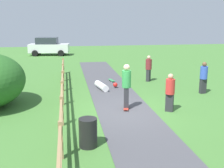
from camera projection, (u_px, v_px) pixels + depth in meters
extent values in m
plane|color=#427533|center=(124.00, 110.00, 11.97)|extent=(60.00, 60.00, 0.00)
cube|color=#47474C|center=(124.00, 110.00, 11.97)|extent=(2.40, 28.00, 0.02)
cube|color=#997A51|center=(61.00, 140.00, 7.73)|extent=(0.12, 0.12, 1.10)
cube|color=#997A51|center=(62.00, 111.00, 10.20)|extent=(0.12, 0.12, 1.10)
cube|color=#997A51|center=(62.00, 93.00, 12.67)|extent=(0.12, 0.12, 1.10)
cube|color=#997A51|center=(63.00, 81.00, 15.15)|extent=(0.12, 0.12, 1.10)
cube|color=#997A51|center=(63.00, 72.00, 17.62)|extent=(0.12, 0.12, 1.10)
cube|color=#997A51|center=(63.00, 66.00, 20.09)|extent=(0.12, 0.12, 1.10)
cube|color=#997A51|center=(62.00, 102.00, 11.45)|extent=(0.08, 18.00, 0.09)
cube|color=#997A51|center=(62.00, 91.00, 11.35)|extent=(0.08, 18.00, 0.09)
cylinder|color=black|center=(88.00, 133.00, 8.49)|extent=(0.56, 0.56, 0.90)
cube|color=#B23326|center=(126.00, 107.00, 12.13)|extent=(0.39, 0.82, 0.02)
cylinder|color=silver|center=(125.00, 106.00, 12.41)|extent=(0.04, 0.07, 0.06)
cylinder|color=silver|center=(128.00, 106.00, 12.40)|extent=(0.04, 0.07, 0.06)
cylinder|color=silver|center=(124.00, 110.00, 11.87)|extent=(0.04, 0.07, 0.06)
cylinder|color=silver|center=(128.00, 110.00, 11.86)|extent=(0.04, 0.07, 0.06)
cube|color=#2D2D33|center=(126.00, 97.00, 12.03)|extent=(0.27, 0.36, 0.87)
cylinder|color=green|center=(127.00, 79.00, 11.85)|extent=(0.46, 0.46, 0.73)
sphere|color=beige|center=(127.00, 67.00, 11.73)|extent=(0.26, 0.26, 0.26)
cylinder|color=white|center=(101.00, 86.00, 15.51)|extent=(0.64, 1.45, 0.36)
sphere|color=red|center=(115.00, 85.00, 15.80)|extent=(0.26, 0.26, 0.26)
cube|color=#338C4C|center=(111.00, 80.00, 17.53)|extent=(0.33, 0.82, 0.02)
cylinder|color=silver|center=(109.00, 80.00, 17.77)|extent=(0.04, 0.06, 0.06)
cylinder|color=silver|center=(111.00, 80.00, 17.82)|extent=(0.04, 0.06, 0.06)
cylinder|color=silver|center=(112.00, 82.00, 17.25)|extent=(0.04, 0.06, 0.06)
cylinder|color=silver|center=(114.00, 82.00, 17.30)|extent=(0.04, 0.06, 0.06)
cube|color=#2D2D33|center=(203.00, 86.00, 14.67)|extent=(0.35, 0.25, 0.78)
cylinder|color=blue|center=(204.00, 73.00, 14.51)|extent=(0.43, 0.43, 0.65)
sphere|color=brown|center=(205.00, 64.00, 14.41)|extent=(0.23, 0.23, 0.23)
cube|color=#2D2D33|center=(169.00, 103.00, 11.80)|extent=(0.38, 0.34, 0.76)
cylinder|color=red|center=(170.00, 87.00, 11.64)|extent=(0.52, 0.52, 0.63)
sphere|color=tan|center=(171.00, 76.00, 11.54)|extent=(0.23, 0.23, 0.23)
cube|color=#2D2D33|center=(148.00, 75.00, 17.55)|extent=(0.35, 0.38, 0.76)
cylinder|color=maroon|center=(149.00, 64.00, 17.39)|extent=(0.53, 0.53, 0.63)
sphere|color=beige|center=(149.00, 57.00, 17.30)|extent=(0.23, 0.23, 0.23)
cube|color=silver|center=(49.00, 48.00, 30.21)|extent=(4.38, 2.22, 0.90)
cube|color=#2D333D|center=(47.00, 41.00, 30.03)|extent=(2.38, 1.83, 0.70)
cylinder|color=black|center=(63.00, 51.00, 31.22)|extent=(0.67, 0.32, 0.64)
cylinder|color=black|center=(61.00, 53.00, 29.50)|extent=(0.67, 0.32, 0.64)
cylinder|color=black|center=(39.00, 51.00, 31.13)|extent=(0.67, 0.32, 0.64)
cylinder|color=black|center=(35.00, 53.00, 29.41)|extent=(0.67, 0.32, 0.64)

